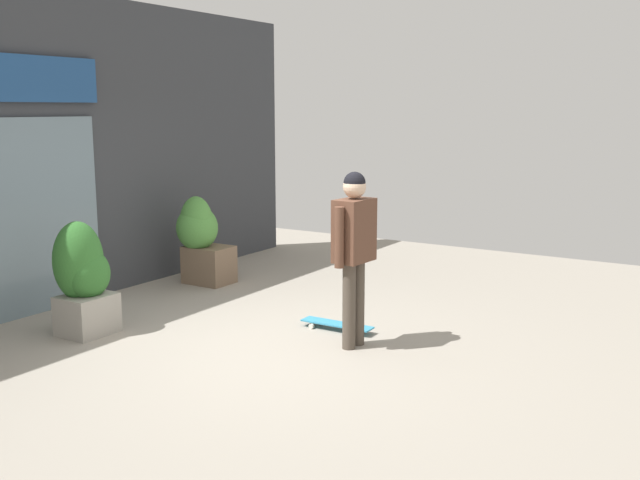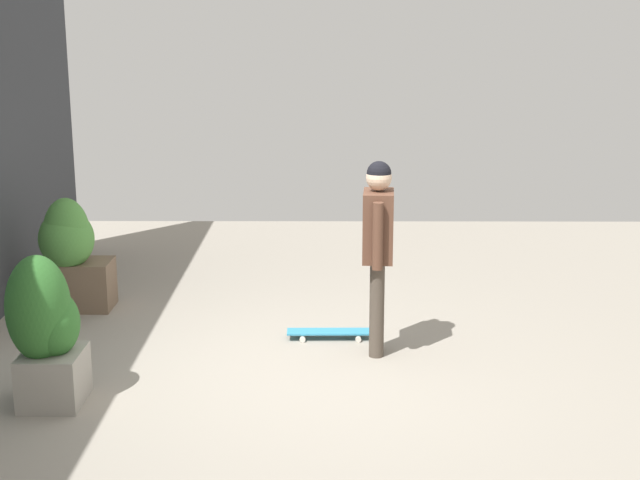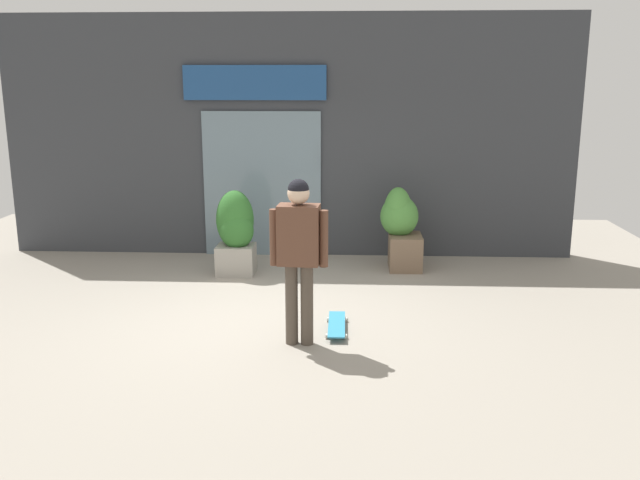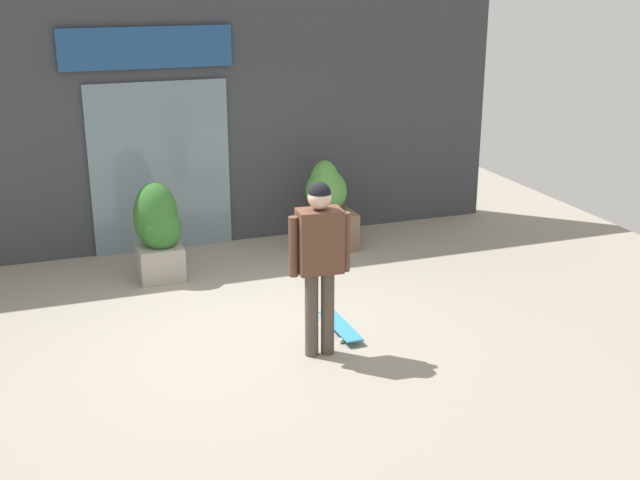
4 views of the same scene
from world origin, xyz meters
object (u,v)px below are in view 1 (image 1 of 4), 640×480
(planter_box_right, at_px, (201,238))
(skateboard, at_px, (337,324))
(skateboarder, at_px, (354,241))
(planter_box_left, at_px, (83,277))

(planter_box_right, bearing_deg, skateboard, -108.10)
(skateboarder, relative_size, planter_box_left, 1.46)
(skateboarder, xyz_separation_m, planter_box_right, (1.23, 3.03, -0.44))
(skateboarder, relative_size, skateboard, 2.14)
(planter_box_left, bearing_deg, skateboarder, -66.91)
(skateboard, bearing_deg, planter_box_right, -18.83)
(skateboarder, bearing_deg, planter_box_left, 27.07)
(skateboard, bearing_deg, skateboarder, 136.69)
(skateboarder, distance_m, skateboard, 1.15)
(skateboarder, height_order, skateboard, skateboarder)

